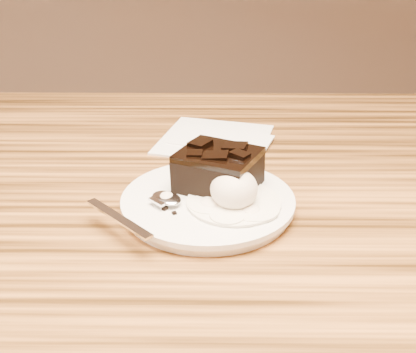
{
  "coord_description": "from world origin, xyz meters",
  "views": [
    {
      "loc": [
        0.12,
        -0.62,
        1.06
      ],
      "look_at": [
        0.12,
        -0.07,
        0.79
      ],
      "focal_mm": 44.24,
      "sensor_mm": 36.0,
      "label": 1
    }
  ],
  "objects_px": {
    "ice_cream_scoop": "(234,189)",
    "brownie": "(218,172)",
    "napkin": "(215,138)",
    "plate": "(208,203)",
    "spoon": "(167,199)"
  },
  "relations": [
    {
      "from": "ice_cream_scoop",
      "to": "spoon",
      "type": "distance_m",
      "value": 0.08
    },
    {
      "from": "plate",
      "to": "napkin",
      "type": "distance_m",
      "value": 0.22
    },
    {
      "from": "plate",
      "to": "napkin",
      "type": "xyz_separation_m",
      "value": [
        0.01,
        0.22,
        -0.01
      ]
    },
    {
      "from": "plate",
      "to": "ice_cream_scoop",
      "type": "distance_m",
      "value": 0.04
    },
    {
      "from": "plate",
      "to": "napkin",
      "type": "bearing_deg",
      "value": 87.75
    },
    {
      "from": "spoon",
      "to": "ice_cream_scoop",
      "type": "bearing_deg",
      "value": -45.24
    },
    {
      "from": "plate",
      "to": "brownie",
      "type": "xyz_separation_m",
      "value": [
        0.01,
        0.03,
        0.03
      ]
    },
    {
      "from": "spoon",
      "to": "brownie",
      "type": "bearing_deg",
      "value": -11.33
    },
    {
      "from": "ice_cream_scoop",
      "to": "brownie",
      "type": "bearing_deg",
      "value": 113.34
    },
    {
      "from": "brownie",
      "to": "napkin",
      "type": "xyz_separation_m",
      "value": [
        -0.0,
        0.2,
        -0.04
      ]
    },
    {
      "from": "brownie",
      "to": "napkin",
      "type": "relative_size",
      "value": 0.55
    },
    {
      "from": "brownie",
      "to": "spoon",
      "type": "bearing_deg",
      "value": -146.55
    },
    {
      "from": "plate",
      "to": "spoon",
      "type": "xyz_separation_m",
      "value": [
        -0.05,
        -0.01,
        0.01
      ]
    },
    {
      "from": "plate",
      "to": "ice_cream_scoop",
      "type": "bearing_deg",
      "value": -26.99
    },
    {
      "from": "brownie",
      "to": "napkin",
      "type": "bearing_deg",
      "value": 91.18
    }
  ]
}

